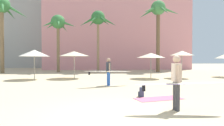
{
  "coord_description": "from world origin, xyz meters",
  "views": [
    {
      "loc": [
        -0.66,
        -6.04,
        1.67
      ],
      "look_at": [
        0.21,
        4.74,
        1.44
      ],
      "focal_mm": 32.34,
      "sensor_mm": 36.0,
      "label": 1
    }
  ],
  "objects": [
    {
      "name": "palm_tree_center",
      "position": [
        -0.36,
        19.12,
        6.41
      ],
      "size": [
        4.69,
        4.42,
        7.63
      ],
      "color": "#896B4C",
      "rests_on": "ground"
    },
    {
      "name": "palm_tree_left",
      "position": [
        7.25,
        19.15,
        7.33
      ],
      "size": [
        5.19,
        5.3,
        9.06
      ],
      "color": "brown",
      "rests_on": "ground"
    },
    {
      "name": "cafe_umbrella_4",
      "position": [
        -5.66,
        10.87,
        2.13
      ],
      "size": [
        2.44,
        2.44,
        2.4
      ],
      "color": "gray",
      "rests_on": "ground"
    },
    {
      "name": "hotel_pink",
      "position": [
        2.85,
        30.07,
        8.76
      ],
      "size": [
        22.82,
        11.85,
        17.52
      ],
      "primitive_type": "cube",
      "color": "pink",
      "rests_on": "ground"
    },
    {
      "name": "palm_tree_right",
      "position": [
        -5.31,
        19.4,
        5.82
      ],
      "size": [
        4.21,
        4.35,
        7.1
      ],
      "color": "brown",
      "rests_on": "ground"
    },
    {
      "name": "cafe_umbrella_1",
      "position": [
        6.87,
        11.08,
        2.16
      ],
      "size": [
        2.02,
        2.02,
        2.36
      ],
      "color": "gray",
      "rests_on": "ground"
    },
    {
      "name": "ground",
      "position": [
        0.0,
        0.0,
        0.0
      ],
      "size": [
        120.0,
        120.0,
        0.0
      ],
      "primitive_type": "plane",
      "color": "#C6B28C"
    },
    {
      "name": "cafe_umbrella_5",
      "position": [
        4.06,
        10.9,
        1.96
      ],
      "size": [
        2.44,
        2.44,
        2.17
      ],
      "color": "gray",
      "rests_on": "ground"
    },
    {
      "name": "backpack",
      "position": [
        1.34,
        2.63,
        0.2
      ],
      "size": [
        0.31,
        0.34,
        0.42
      ],
      "rotation": [
        0.0,
        0.0,
        2.81
      ],
      "color": "#364055",
      "rests_on": "ground"
    },
    {
      "name": "person_near_left",
      "position": [
        0.13,
        6.32,
        0.92
      ],
      "size": [
        3.03,
        1.34,
        1.71
      ],
      "rotation": [
        0.0,
        0.0,
        0.19
      ],
      "color": "blue",
      "rests_on": "ground"
    },
    {
      "name": "person_far_right",
      "position": [
        1.93,
        0.16,
        0.95
      ],
      "size": [
        2.85,
        0.88,
        1.78
      ],
      "rotation": [
        0.0,
        0.0,
        6.2
      ],
      "color": "#3D3D42",
      "rests_on": "ground"
    },
    {
      "name": "beach_towel",
      "position": [
        1.95,
        2.13,
        0.01
      ],
      "size": [
        2.15,
        1.33,
        0.01
      ],
      "primitive_type": "cube",
      "rotation": [
        0.0,
        0.0,
        0.25
      ],
      "color": "#EF6684",
      "rests_on": "ground"
    },
    {
      "name": "cafe_umbrella_0",
      "position": [
        -2.52,
        11.54,
        2.1
      ],
      "size": [
        2.62,
        2.62,
        2.31
      ],
      "color": "gray",
      "rests_on": "ground"
    },
    {
      "name": "palm_tree_far_left",
      "position": [
        -11.54,
        18.39,
        7.2
      ],
      "size": [
        5.71,
        5.77,
        8.84
      ],
      "color": "brown",
      "rests_on": "ground"
    }
  ]
}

